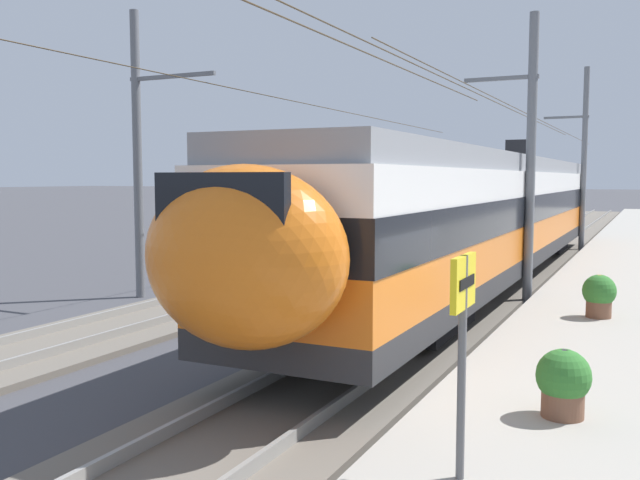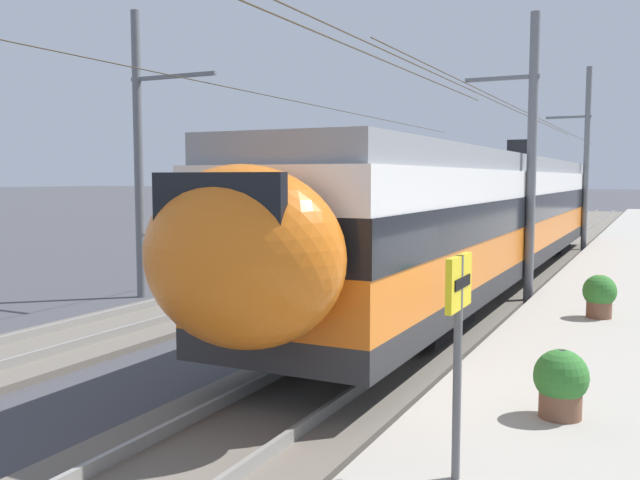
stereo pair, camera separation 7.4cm
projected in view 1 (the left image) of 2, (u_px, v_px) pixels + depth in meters
ground_plane at (359, 401)px, 10.00m from camera, size 400.00×400.00×0.00m
track_near at (317, 390)px, 10.30m from camera, size 120.00×3.00×0.28m
track_far at (43, 349)px, 12.78m from camera, size 120.00×3.00×0.28m
train_near_platform at (488, 212)px, 20.25m from camera, size 28.19×2.95×4.27m
train_far_track at (424, 199)px, 33.30m from camera, size 24.57×3.00×4.27m
catenary_mast_mid at (526, 154)px, 17.33m from camera, size 41.58×1.87×7.32m
catenary_mast_east at (582, 157)px, 29.77m from camera, size 41.58×1.87×7.96m
catenary_mast_far_side at (143, 149)px, 18.27m from camera, size 41.58×2.67×7.62m
platform_sign at (463, 316)px, 6.38m from camera, size 0.70×0.08×2.13m
potted_plant_platform_edge at (599, 294)px, 13.99m from camera, size 0.67×0.67×0.88m
potted_plant_by_shelter at (563, 380)px, 8.16m from camera, size 0.64×0.64×0.82m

